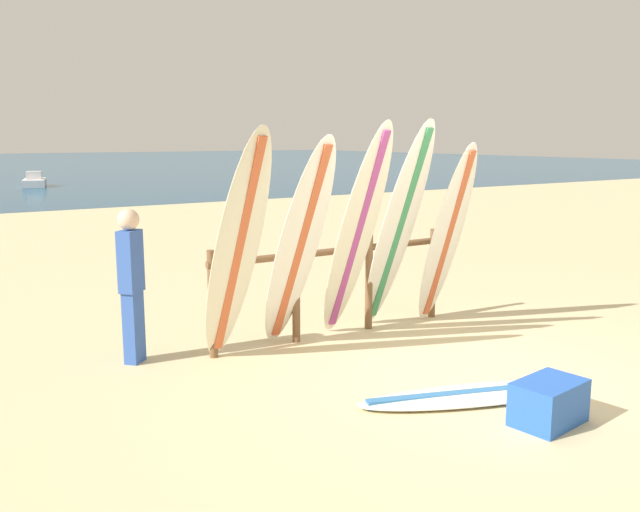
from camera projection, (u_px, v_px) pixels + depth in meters
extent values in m
plane|color=beige|center=(475.00, 378.00, 6.56)|extent=(120.00, 120.00, 0.00)
cylinder|color=brown|center=(212.00, 304.00, 7.08)|extent=(0.09, 0.09, 1.15)
cylinder|color=brown|center=(296.00, 293.00, 7.62)|extent=(0.09, 0.09, 1.15)
cylinder|color=brown|center=(369.00, 282.00, 8.16)|extent=(0.09, 0.09, 1.15)
cylinder|color=brown|center=(433.00, 273.00, 8.69)|extent=(0.09, 0.09, 1.15)
cylinder|color=brown|center=(334.00, 251.00, 7.81)|extent=(3.16, 0.08, 0.08)
ellipsoid|color=silver|center=(237.00, 249.00, 6.65)|extent=(0.65, 1.09, 2.44)
cube|color=#CC5933|center=(237.00, 249.00, 6.65)|extent=(0.22, 0.97, 2.25)
ellipsoid|color=white|center=(299.00, 245.00, 7.14)|extent=(0.68, 1.14, 2.35)
cube|color=#CC5933|center=(299.00, 245.00, 7.14)|extent=(0.22, 1.02, 2.17)
ellipsoid|color=white|center=(356.00, 234.00, 7.49)|extent=(0.50, 1.15, 2.50)
cube|color=#A53F8C|center=(356.00, 234.00, 7.49)|extent=(0.10, 1.07, 2.31)
ellipsoid|color=white|center=(398.00, 227.00, 7.95)|extent=(0.69, 1.07, 2.53)
cube|color=#388C59|center=(398.00, 227.00, 7.95)|extent=(0.23, 0.94, 2.33)
ellipsoid|color=white|center=(447.00, 235.00, 8.17)|extent=(0.57, 0.83, 2.27)
cube|color=#CC5933|center=(447.00, 235.00, 8.17)|extent=(0.15, 0.75, 2.09)
ellipsoid|color=silver|center=(475.00, 395.00, 6.04)|extent=(2.26, 1.20, 0.07)
cube|color=#3372B2|center=(475.00, 395.00, 6.04)|extent=(1.96, 0.73, 0.08)
cube|color=#3359B2|center=(134.00, 327.00, 6.96)|extent=(0.25, 0.25, 0.75)
cube|color=#3359B2|center=(130.00, 261.00, 6.83)|extent=(0.30, 0.29, 0.63)
sphere|color=beige|center=(128.00, 220.00, 6.76)|extent=(0.22, 0.22, 0.22)
cube|color=silver|center=(35.00, 183.00, 31.51)|extent=(1.46, 2.55, 0.35)
cube|color=silver|center=(34.00, 175.00, 31.45)|extent=(0.84, 0.99, 0.36)
cube|color=blue|center=(549.00, 402.00, 5.49)|extent=(0.65, 0.48, 0.36)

